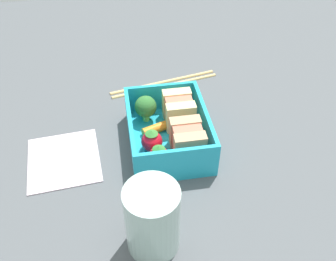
# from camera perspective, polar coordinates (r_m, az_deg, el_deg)

# --- Properties ---
(ground_plane) EXTENTS (1.20, 1.20, 0.02)m
(ground_plane) POSITION_cam_1_polar(r_m,az_deg,el_deg) (0.60, -0.00, -2.60)
(ground_plane) COLOR #4F5458
(bento_tray) EXTENTS (0.16, 0.12, 0.01)m
(bento_tray) POSITION_cam_1_polar(r_m,az_deg,el_deg) (0.59, -0.00, -1.51)
(bento_tray) COLOR #21A5C3
(bento_tray) RESTS_ON ground_plane
(bento_rim) EXTENTS (0.16, 0.12, 0.05)m
(bento_rim) POSITION_cam_1_polar(r_m,az_deg,el_deg) (0.57, -0.00, 0.65)
(bento_rim) COLOR #21A5C3
(bento_rim) RESTS_ON bento_tray
(sandwich_left) EXTENTS (0.05, 0.05, 0.05)m
(sandwich_left) POSITION_cam_1_polar(r_m,az_deg,el_deg) (0.60, 1.63, 3.11)
(sandwich_left) COLOR beige
(sandwich_left) RESTS_ON bento_tray
(sandwich_center_left) EXTENTS (0.05, 0.05, 0.05)m
(sandwich_center_left) POSITION_cam_1_polar(r_m,az_deg,el_deg) (0.55, 2.96, -1.45)
(sandwich_center_left) COLOR tan
(sandwich_center_left) RESTS_ON bento_tray
(broccoli_floret) EXTENTS (0.04, 0.04, 0.05)m
(broccoli_floret) POSITION_cam_1_polar(r_m,az_deg,el_deg) (0.60, -3.43, 3.60)
(broccoli_floret) COLOR #89C75E
(broccoli_floret) RESTS_ON bento_tray
(carrot_stick_far_left) EXTENTS (0.03, 0.04, 0.01)m
(carrot_stick_far_left) POSITION_cam_1_polar(r_m,az_deg,el_deg) (0.59, -2.02, 0.25)
(carrot_stick_far_left) COLOR orange
(carrot_stick_far_left) RESTS_ON bento_tray
(strawberry_far_left) EXTENTS (0.03, 0.03, 0.04)m
(strawberry_far_left) POSITION_cam_1_polar(r_m,az_deg,el_deg) (0.56, -2.48, -1.59)
(strawberry_far_left) COLOR red
(strawberry_far_left) RESTS_ON bento_tray
(strawberry_left) EXTENTS (0.03, 0.03, 0.04)m
(strawberry_left) POSITION_cam_1_polar(r_m,az_deg,el_deg) (0.54, -1.40, -3.94)
(strawberry_left) COLOR red
(strawberry_left) RESTS_ON bento_tray
(chopstick_pair) EXTENTS (0.06, 0.21, 0.01)m
(chopstick_pair) POSITION_cam_1_polar(r_m,az_deg,el_deg) (0.72, -0.58, 7.27)
(chopstick_pair) COLOR tan
(chopstick_pair) RESTS_ON ground_plane
(drinking_glass) EXTENTS (0.06, 0.06, 0.10)m
(drinking_glass) POSITION_cam_1_polar(r_m,az_deg,el_deg) (0.44, -2.38, -13.38)
(drinking_glass) COLOR silver
(drinking_glass) RESTS_ON ground_plane
(folded_napkin) EXTENTS (0.12, 0.12, 0.00)m
(folded_napkin) POSITION_cam_1_polar(r_m,az_deg,el_deg) (0.59, -15.60, -4.25)
(folded_napkin) COLOR silver
(folded_napkin) RESTS_ON ground_plane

